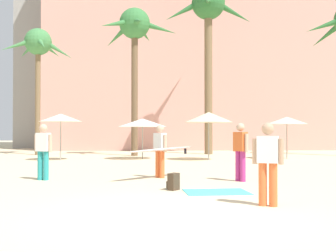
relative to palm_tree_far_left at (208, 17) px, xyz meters
The scene contains 16 objects.
ground 20.98m from the palm_tree_far_left, 100.87° to the right, with size 120.00×120.00×0.00m, color beige.
hotel_pink 10.17m from the palm_tree_far_left, 85.43° to the left, with size 25.53×10.97×18.50m, color #DB9989.
hotel_tower_gray 17.35m from the palm_tree_far_left, 119.18° to the left, with size 14.61×10.56×23.42m, color gray.
palm_tree_far_left is the anchor object (origin of this frame).
palm_tree_left 5.19m from the palm_tree_far_left, 162.03° to the right, with size 4.63×5.14×8.96m.
palm_tree_center 11.06m from the palm_tree_far_left, behind, with size 4.23×4.43×7.96m.
cafe_umbrella_0 8.67m from the palm_tree_far_left, 98.61° to the right, with size 2.46×2.46×2.46m.
cafe_umbrella_1 9.07m from the palm_tree_far_left, 54.02° to the right, with size 2.17×2.17×2.24m.
cafe_umbrella_3 11.90m from the palm_tree_far_left, 148.82° to the right, with size 2.16×2.16×2.37m.
cafe_umbrella_4 9.34m from the palm_tree_far_left, 132.89° to the right, with size 2.57×2.57×2.15m.
beach_towel 18.66m from the palm_tree_far_left, 98.10° to the right, with size 1.51×1.03×0.01m, color #4CC6D6.
backpack 18.37m from the palm_tree_far_left, 101.85° to the right, with size 0.34×0.35×0.42m.
person_mid_right 15.92m from the palm_tree_far_left, 105.01° to the right, with size 2.37×2.22×1.67m.
person_far_right 16.31m from the palm_tree_far_left, 95.02° to the right, with size 0.39×0.57×1.70m.
person_near_left 19.82m from the palm_tree_far_left, 95.13° to the right, with size 0.59×0.36×1.62m.
person_mid_center 17.28m from the palm_tree_far_left, 117.52° to the right, with size 0.60×0.35×1.68m.
Camera 1 is at (-0.39, -7.08, 1.44)m, focal length 42.77 mm.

